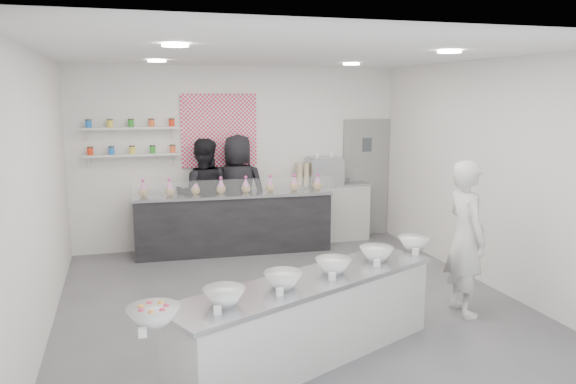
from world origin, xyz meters
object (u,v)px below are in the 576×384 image
object	(u,v)px
back_bar	(234,223)
staff_right	(238,192)
espresso_ledge	(330,212)
espresso_machine	(324,171)
staff_left	(203,195)
woman_prep	(466,238)
prep_counter	(309,320)

from	to	relation	value
back_bar	staff_right	size ratio (longest dim) A/B	1.66
espresso_ledge	espresso_machine	world-z (taller)	espresso_machine
espresso_ledge	staff_left	bearing A→B (deg)	-178.73
woman_prep	prep_counter	bearing A→B (deg)	111.47
prep_counter	staff_left	size ratio (longest dim) A/B	1.60
espresso_machine	staff_left	xyz separation A→B (m)	(-2.11, -0.05, -0.31)
back_bar	woman_prep	distance (m)	3.91
back_bar	espresso_machine	distance (m)	1.84
espresso_machine	espresso_ledge	bearing A→B (deg)	0.00
back_bar	staff_left	xyz separation A→B (m)	(-0.45, 0.25, 0.43)
espresso_machine	staff_left	distance (m)	2.13
back_bar	woman_prep	bearing A→B (deg)	-54.22
espresso_ledge	staff_right	size ratio (longest dim) A/B	0.71
staff_right	prep_counter	bearing A→B (deg)	108.69
espresso_ledge	back_bar	bearing A→B (deg)	-170.42
woman_prep	staff_left	xyz separation A→B (m)	(-2.54, 3.53, 0.02)
prep_counter	staff_right	world-z (taller)	staff_right
espresso_ledge	prep_counter	bearing A→B (deg)	-113.33
espresso_machine	woman_prep	distance (m)	3.62
espresso_ledge	woman_prep	xyz separation A→B (m)	(0.31, -3.58, 0.40)
staff_right	woman_prep	bearing A→B (deg)	139.88
back_bar	espresso_ledge	size ratio (longest dim) A/B	2.33
woman_prep	staff_right	xyz separation A→B (m)	(-1.96, 3.53, 0.04)
staff_left	prep_counter	bearing A→B (deg)	107.60
staff_left	espresso_machine	bearing A→B (deg)	-166.88
staff_left	staff_right	bearing A→B (deg)	-168.22
prep_counter	espresso_machine	xyz separation A→B (m)	(1.69, 4.18, 0.83)
staff_left	woman_prep	bearing A→B (deg)	137.48
espresso_machine	staff_right	bearing A→B (deg)	-178.15
woman_prep	staff_left	world-z (taller)	staff_left
espresso_machine	staff_left	world-z (taller)	staff_left
back_bar	staff_right	xyz separation A→B (m)	(0.13, 0.25, 0.46)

